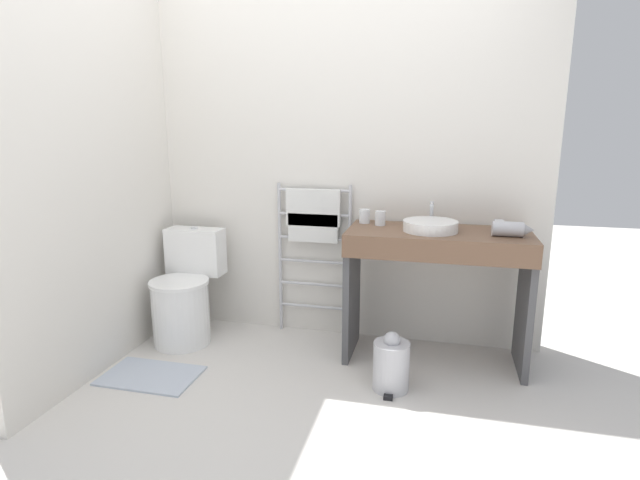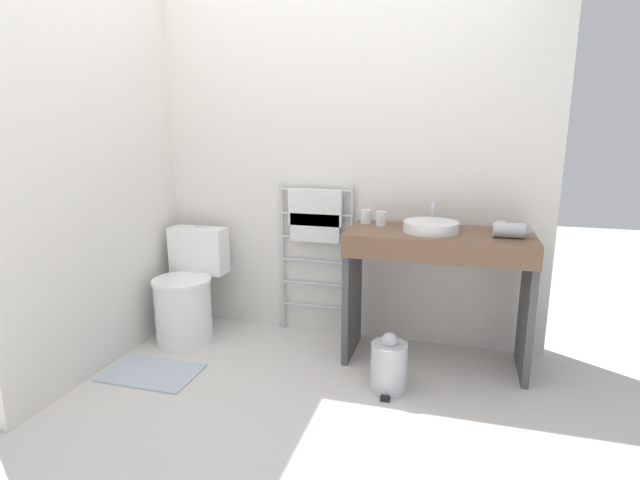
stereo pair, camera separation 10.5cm
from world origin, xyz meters
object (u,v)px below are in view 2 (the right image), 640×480
at_px(towel_radiator, 315,228).
at_px(trash_bin, 389,366).
at_px(hair_dryer, 511,230).
at_px(cup_near_wall, 366,216).
at_px(sink_basin, 431,226).
at_px(cup_near_edge, 381,219).
at_px(toilet, 187,294).

height_order(towel_radiator, trash_bin, towel_radiator).
bearing_deg(hair_dryer, cup_near_wall, 167.42).
bearing_deg(cup_near_wall, towel_radiator, 167.66).
relative_size(sink_basin, cup_near_wall, 3.62).
bearing_deg(cup_near_edge, hair_dryer, -10.63).
distance_m(towel_radiator, cup_near_edge, 0.50).
bearing_deg(cup_near_wall, trash_bin, -66.25).
bearing_deg(hair_dryer, sink_basin, 176.14).
bearing_deg(toilet, cup_near_wall, 11.06).
relative_size(towel_radiator, hair_dryer, 4.71).
relative_size(cup_near_wall, hair_dryer, 0.40).
xyz_separation_m(towel_radiator, cup_near_wall, (0.37, -0.08, 0.11)).
relative_size(cup_near_edge, trash_bin, 0.26).
distance_m(hair_dryer, trash_bin, 1.03).
bearing_deg(sink_basin, hair_dryer, -3.86).
bearing_deg(cup_near_edge, cup_near_wall, 154.75).
xyz_separation_m(hair_dryer, trash_bin, (-0.62, -0.38, -0.73)).
relative_size(cup_near_wall, trash_bin, 0.26).
height_order(toilet, cup_near_edge, cup_near_edge).
height_order(cup_near_edge, hair_dryer, cup_near_edge).
relative_size(toilet, cup_near_wall, 8.45).
bearing_deg(trash_bin, toilet, 166.71).
bearing_deg(towel_radiator, sink_basin, -17.18).
bearing_deg(trash_bin, hair_dryer, 31.96).
bearing_deg(cup_near_wall, cup_near_edge, -25.25).
bearing_deg(cup_near_wall, sink_basin, -21.15).
xyz_separation_m(sink_basin, cup_near_wall, (-0.42, 0.16, 0.01)).
distance_m(toilet, towel_radiator, 1.00).
distance_m(towel_radiator, sink_basin, 0.83).
bearing_deg(toilet, sink_basin, 2.49).
bearing_deg(hair_dryer, towel_radiator, 167.49).
height_order(toilet, trash_bin, toilet).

